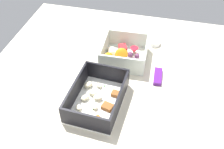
{
  "coord_description": "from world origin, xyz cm",
  "views": [
    {
      "loc": [
        55.13,
        13.48,
        59.0
      ],
      "look_at": [
        -1.08,
        0.04,
        4.0
      ],
      "focal_mm": 42.42,
      "sensor_mm": 36.0,
      "label": 1
    }
  ],
  "objects_px": {
    "paper_cup_liner": "(154,42)",
    "candy_bar": "(158,76)",
    "fruit_bowl": "(124,54)",
    "pasta_container": "(97,99)"
  },
  "relations": [
    {
      "from": "fruit_bowl",
      "to": "candy_bar",
      "type": "distance_m",
      "value": 0.14
    },
    {
      "from": "pasta_container",
      "to": "paper_cup_liner",
      "type": "height_order",
      "value": "pasta_container"
    },
    {
      "from": "fruit_bowl",
      "to": "candy_bar",
      "type": "relative_size",
      "value": 2.12
    },
    {
      "from": "fruit_bowl",
      "to": "paper_cup_liner",
      "type": "relative_size",
      "value": 3.42
    },
    {
      "from": "paper_cup_liner",
      "to": "candy_bar",
      "type": "bearing_deg",
      "value": 10.54
    },
    {
      "from": "pasta_container",
      "to": "paper_cup_liner",
      "type": "relative_size",
      "value": 4.47
    },
    {
      "from": "pasta_container",
      "to": "candy_bar",
      "type": "bearing_deg",
      "value": 136.37
    },
    {
      "from": "pasta_container",
      "to": "candy_bar",
      "type": "relative_size",
      "value": 2.78
    },
    {
      "from": "pasta_container",
      "to": "candy_bar",
      "type": "distance_m",
      "value": 0.21
    },
    {
      "from": "candy_bar",
      "to": "paper_cup_liner",
      "type": "distance_m",
      "value": 0.17
    }
  ]
}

